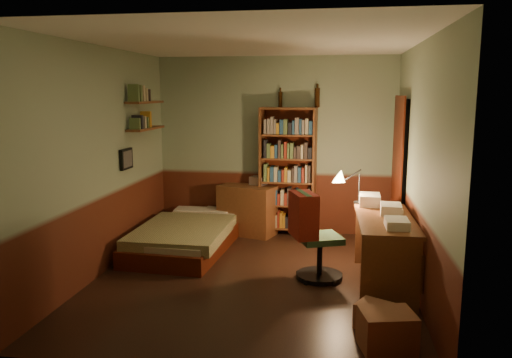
# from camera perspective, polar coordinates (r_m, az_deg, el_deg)

# --- Properties ---
(floor) EXTENTS (3.50, 4.00, 0.02)m
(floor) POSITION_cam_1_polar(r_m,az_deg,el_deg) (5.77, -0.40, -11.35)
(floor) COLOR black
(floor) RESTS_ON ground
(ceiling) EXTENTS (3.50, 4.00, 0.02)m
(ceiling) POSITION_cam_1_polar(r_m,az_deg,el_deg) (5.41, -0.44, 15.50)
(ceiling) COLOR silver
(ceiling) RESTS_ON wall_back
(wall_back) EXTENTS (3.50, 0.02, 2.60)m
(wall_back) POSITION_cam_1_polar(r_m,az_deg,el_deg) (7.41, 2.18, 3.82)
(wall_back) COLOR gray
(wall_back) RESTS_ON ground
(wall_left) EXTENTS (0.02, 4.00, 2.60)m
(wall_left) POSITION_cam_1_polar(r_m,az_deg,el_deg) (5.99, -17.28, 1.94)
(wall_left) COLOR gray
(wall_left) RESTS_ON ground
(wall_right) EXTENTS (0.02, 4.00, 2.60)m
(wall_right) POSITION_cam_1_polar(r_m,az_deg,el_deg) (5.43, 18.22, 1.13)
(wall_right) COLOR gray
(wall_right) RESTS_ON ground
(wall_front) EXTENTS (3.50, 0.02, 2.60)m
(wall_front) POSITION_cam_1_polar(r_m,az_deg,el_deg) (3.50, -5.93, -3.02)
(wall_front) COLOR gray
(wall_front) RESTS_ON ground
(doorway) EXTENTS (0.06, 0.90, 2.00)m
(doorway) POSITION_cam_1_polar(r_m,az_deg,el_deg) (6.74, 16.06, 0.27)
(doorway) COLOR black
(doorway) RESTS_ON ground
(door_trim) EXTENTS (0.02, 0.98, 2.08)m
(door_trim) POSITION_cam_1_polar(r_m,az_deg,el_deg) (6.74, 15.77, 0.28)
(door_trim) COLOR #441509
(door_trim) RESTS_ON ground
(bed) EXTENTS (1.19, 2.06, 0.60)m
(bed) POSITION_cam_1_polar(r_m,az_deg,el_deg) (6.80, -7.90, -5.41)
(bed) COLOR olive
(bed) RESTS_ON ground
(dresser) EXTENTS (0.91, 0.64, 0.73)m
(dresser) POSITION_cam_1_polar(r_m,az_deg,el_deg) (7.39, -1.01, -3.56)
(dresser) COLOR brown
(dresser) RESTS_ON ground
(mini_stereo) EXTENTS (0.27, 0.24, 0.12)m
(mini_stereo) POSITION_cam_1_polar(r_m,az_deg,el_deg) (7.40, 0.28, -0.18)
(mini_stereo) COLOR #B2B2B7
(mini_stereo) RESTS_ON dresser
(bookshelf) EXTENTS (0.82, 0.33, 1.87)m
(bookshelf) POSITION_cam_1_polar(r_m,az_deg,el_deg) (7.28, 3.64, 0.80)
(bookshelf) COLOR brown
(bookshelf) RESTS_ON ground
(bottle_left) EXTENTS (0.07, 0.07, 0.22)m
(bottle_left) POSITION_cam_1_polar(r_m,az_deg,el_deg) (7.31, 2.80, 9.07)
(bottle_left) COLOR black
(bottle_left) RESTS_ON bookshelf
(bottle_right) EXTENTS (0.09, 0.09, 0.27)m
(bottle_right) POSITION_cam_1_polar(r_m,az_deg,el_deg) (7.27, 7.00, 9.21)
(bottle_right) COLOR black
(bottle_right) RESTS_ON bookshelf
(desk) EXTENTS (0.62, 1.43, 0.76)m
(desk) POSITION_cam_1_polar(r_m,az_deg,el_deg) (5.62, 14.41, -8.04)
(desk) COLOR brown
(desk) RESTS_ON ground
(paper_stack) EXTENTS (0.25, 0.33, 0.13)m
(paper_stack) POSITION_cam_1_polar(r_m,az_deg,el_deg) (6.07, 12.85, -2.32)
(paper_stack) COLOR silver
(paper_stack) RESTS_ON desk
(desk_lamp) EXTENTS (0.23, 0.23, 0.59)m
(desk_lamp) POSITION_cam_1_polar(r_m,az_deg,el_deg) (6.10, 11.74, -0.00)
(desk_lamp) COLOR black
(desk_lamp) RESTS_ON desk
(office_chair) EXTENTS (0.55, 0.52, 0.88)m
(office_chair) POSITION_cam_1_polar(r_m,az_deg,el_deg) (5.66, 7.33, -7.03)
(office_chair) COLOR #2F5332
(office_chair) RESTS_ON ground
(red_jacket) EXTENTS (0.37, 0.47, 0.49)m
(red_jacket) POSITION_cam_1_polar(r_m,az_deg,el_deg) (5.44, 6.15, -0.26)
(red_jacket) COLOR maroon
(red_jacket) RESTS_ON office_chair
(wall_shelf_lower) EXTENTS (0.20, 0.90, 0.03)m
(wall_shelf_lower) POSITION_cam_1_polar(r_m,az_deg,el_deg) (6.91, -12.46, 5.66)
(wall_shelf_lower) COLOR brown
(wall_shelf_lower) RESTS_ON wall_left
(wall_shelf_upper) EXTENTS (0.20, 0.90, 0.03)m
(wall_shelf_upper) POSITION_cam_1_polar(r_m,az_deg,el_deg) (6.89, -12.57, 8.56)
(wall_shelf_upper) COLOR brown
(wall_shelf_upper) RESTS_ON wall_left
(framed_picture) EXTENTS (0.04, 0.32, 0.26)m
(framed_picture) POSITION_cam_1_polar(r_m,az_deg,el_deg) (6.51, -14.61, 2.23)
(framed_picture) COLOR black
(framed_picture) RESTS_ON wall_left
(cardboard_box_a) EXTENTS (0.49, 0.43, 0.32)m
(cardboard_box_a) POSITION_cam_1_polar(r_m,az_deg,el_deg) (4.39, 14.73, -16.40)
(cardboard_box_a) COLOR brown
(cardboard_box_a) RESTS_ON ground
(cardboard_box_b) EXTENTS (0.40, 0.38, 0.22)m
(cardboard_box_b) POSITION_cam_1_polar(r_m,az_deg,el_deg) (4.73, 13.49, -14.97)
(cardboard_box_b) COLOR brown
(cardboard_box_b) RESTS_ON ground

